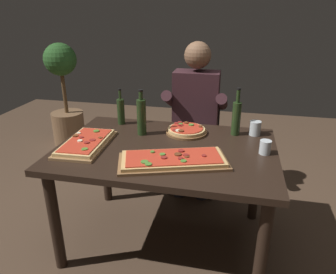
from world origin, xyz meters
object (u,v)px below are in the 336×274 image
(dining_table, at_px, (166,160))
(diner_chair, at_px, (196,136))
(oil_bottle_amber, at_px, (121,111))
(pizza_rectangular_front, at_px, (173,160))
(pizza_rectangular_left, at_px, (86,143))
(tumbler_near_camera, at_px, (265,147))
(seated_diner, at_px, (195,113))
(wine_bottle_dark, at_px, (236,117))
(pizza_round_far, at_px, (186,130))
(potted_plant_corner, at_px, (65,97))
(tumbler_far_side, at_px, (255,128))
(vinegar_bottle_green, at_px, (141,116))

(dining_table, relative_size, diner_chair, 1.61)
(dining_table, height_order, oil_bottle_amber, oil_bottle_amber)
(pizza_rectangular_front, distance_m, pizza_rectangular_left, 0.62)
(tumbler_near_camera, distance_m, diner_chair, 1.02)
(dining_table, distance_m, seated_diner, 0.75)
(seated_diner, bearing_deg, oil_bottle_amber, -144.16)
(wine_bottle_dark, distance_m, tumbler_near_camera, 0.35)
(pizza_rectangular_left, xyz_separation_m, wine_bottle_dark, (0.95, 0.41, 0.11))
(pizza_round_far, bearing_deg, seated_diner, 90.12)
(pizza_rectangular_left, xyz_separation_m, pizza_round_far, (0.60, 0.36, 0.00))
(dining_table, distance_m, potted_plant_corner, 2.17)
(pizza_round_far, height_order, tumbler_far_side, tumbler_far_side)
(oil_bottle_amber, relative_size, diner_chair, 0.32)
(pizza_round_far, relative_size, wine_bottle_dark, 0.88)
(pizza_rectangular_left, distance_m, potted_plant_corner, 1.91)
(pizza_rectangular_front, height_order, vinegar_bottle_green, vinegar_bottle_green)
(vinegar_bottle_green, bearing_deg, dining_table, -39.78)
(pizza_rectangular_left, distance_m, pizza_round_far, 0.70)
(tumbler_near_camera, height_order, seated_diner, seated_diner)
(pizza_rectangular_front, bearing_deg, pizza_rectangular_left, 168.67)
(diner_chair, bearing_deg, pizza_rectangular_left, -122.54)
(wine_bottle_dark, relative_size, tumbler_near_camera, 3.87)
(vinegar_bottle_green, relative_size, tumbler_far_side, 3.19)
(diner_chair, bearing_deg, oil_bottle_amber, -136.42)
(dining_table, distance_m, tumbler_near_camera, 0.63)
(tumbler_far_side, distance_m, diner_chair, 0.77)
(dining_table, xyz_separation_m, pizza_round_far, (0.09, 0.27, 0.12))
(wine_bottle_dark, relative_size, potted_plant_corner, 0.28)
(oil_bottle_amber, relative_size, potted_plant_corner, 0.23)
(vinegar_bottle_green, xyz_separation_m, tumbler_near_camera, (0.83, -0.15, -0.09))
(potted_plant_corner, bearing_deg, vinegar_bottle_green, -43.91)
(dining_table, height_order, tumbler_far_side, tumbler_far_side)
(dining_table, distance_m, wine_bottle_dark, 0.58)
(pizza_rectangular_front, bearing_deg, tumbler_far_side, 49.09)
(wine_bottle_dark, bearing_deg, potted_plant_corner, 149.69)
(pizza_rectangular_left, relative_size, oil_bottle_amber, 1.79)
(diner_chair, bearing_deg, tumbler_near_camera, -57.26)
(vinegar_bottle_green, relative_size, potted_plant_corner, 0.27)
(pizza_rectangular_left, height_order, potted_plant_corner, potted_plant_corner)
(pizza_round_far, height_order, diner_chair, diner_chair)
(oil_bottle_amber, distance_m, tumbler_near_camera, 1.10)
(pizza_rectangular_left, bearing_deg, pizza_round_far, 30.84)
(pizza_rectangular_left, height_order, wine_bottle_dark, wine_bottle_dark)
(dining_table, bearing_deg, oil_bottle_amber, 140.72)
(tumbler_near_camera, bearing_deg, wine_bottle_dark, 123.10)
(pizza_round_far, xyz_separation_m, seated_diner, (-0.00, 0.47, -0.02))
(vinegar_bottle_green, bearing_deg, diner_chair, 65.66)
(dining_table, xyz_separation_m, diner_chair, (0.09, 0.86, -0.16))
(wine_bottle_dark, distance_m, tumbler_far_side, 0.16)
(seated_diner, xyz_separation_m, potted_plant_corner, (-1.67, 0.76, -0.16))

